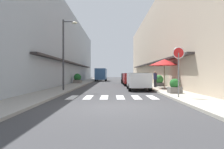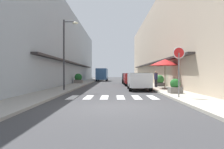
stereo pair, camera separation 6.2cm
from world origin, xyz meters
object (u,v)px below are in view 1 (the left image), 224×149
(parked_car_near, at_px, (139,79))
(parked_car_mid, at_px, (132,78))
(planter_midblock, at_px, (160,81))
(round_street_sign, at_px, (179,59))
(street_lamp, at_px, (66,47))
(cafe_umbrella, at_px, (165,62))
(planter_far, at_px, (78,79))
(pedestrian_walking_near, at_px, (156,79))
(parked_car_far, at_px, (128,77))
(planter_corner, at_px, (176,87))
(delivery_van, at_px, (102,74))

(parked_car_near, xyz_separation_m, parked_car_mid, (0.00, 6.70, -0.00))
(planter_midblock, bearing_deg, round_street_sign, -96.60)
(street_lamp, relative_size, cafe_umbrella, 2.08)
(parked_car_near, xyz_separation_m, planter_far, (-6.92, 10.38, -0.19))
(parked_car_mid, height_order, round_street_sign, round_street_sign)
(parked_car_near, height_order, pedestrian_walking_near, pedestrian_walking_near)
(parked_car_far, xyz_separation_m, planter_corner, (1.95, -16.31, -0.38))
(round_street_sign, bearing_deg, street_lamp, 145.63)
(planter_midblock, bearing_deg, planter_far, 145.12)
(planter_far, bearing_deg, parked_car_far, 16.11)
(parked_car_near, relative_size, round_street_sign, 1.55)
(planter_corner, xyz_separation_m, planter_far, (-8.87, 14.31, 0.18))
(parked_car_far, relative_size, cafe_umbrella, 1.56)
(street_lamp, height_order, planter_midblock, street_lamp)
(planter_corner, distance_m, planter_midblock, 7.70)
(parked_car_mid, distance_m, pedestrian_walking_near, 4.96)
(parked_car_near, bearing_deg, street_lamp, -167.78)
(delivery_van, height_order, planter_midblock, delivery_van)
(parked_car_mid, bearing_deg, planter_far, 151.98)
(parked_car_near, height_order, parked_car_mid, same)
(parked_car_near, height_order, round_street_sign, round_street_sign)
(planter_corner, bearing_deg, delivery_van, 103.68)
(parked_car_mid, relative_size, round_street_sign, 1.52)
(parked_car_mid, bearing_deg, street_lamp, -126.55)
(cafe_umbrella, bearing_deg, parked_car_far, 101.29)
(street_lamp, distance_m, planter_far, 12.03)
(parked_car_far, relative_size, pedestrian_walking_near, 2.72)
(parked_car_near, relative_size, parked_car_mid, 1.02)
(pedestrian_walking_near, bearing_deg, planter_midblock, 138.34)
(planter_corner, bearing_deg, parked_car_mid, 100.38)
(parked_car_far, bearing_deg, planter_midblock, -73.21)
(round_street_sign, height_order, planter_corner, round_street_sign)
(parked_car_mid, bearing_deg, delivery_van, 105.96)
(parked_car_near, distance_m, parked_car_far, 12.38)
(delivery_van, height_order, street_lamp, street_lamp)
(parked_car_near, height_order, planter_far, parked_car_near)
(planter_far, bearing_deg, cafe_umbrella, -46.72)
(cafe_umbrella, relative_size, pedestrian_walking_near, 1.74)
(street_lamp, height_order, planter_corner, street_lamp)
(planter_far, bearing_deg, parked_car_near, -56.32)
(cafe_umbrella, bearing_deg, round_street_sign, -97.70)
(round_street_sign, distance_m, planter_midblock, 10.24)
(planter_midblock, height_order, planter_far, planter_far)
(parked_car_mid, height_order, parked_car_far, same)
(delivery_van, bearing_deg, parked_car_near, -78.82)
(planter_corner, bearing_deg, parked_car_far, 96.81)
(planter_corner, bearing_deg, pedestrian_walking_near, 90.43)
(delivery_van, distance_m, cafe_umbrella, 22.23)
(round_street_sign, distance_m, street_lamp, 9.00)
(parked_car_mid, relative_size, street_lamp, 0.75)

